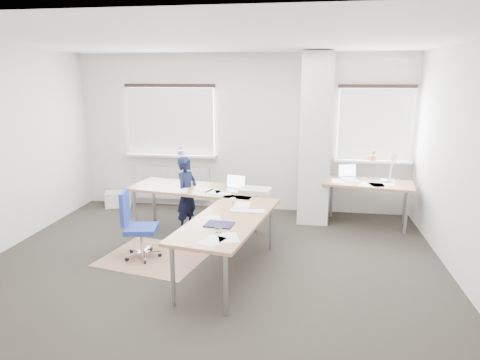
# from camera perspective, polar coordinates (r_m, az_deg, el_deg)

# --- Properties ---
(ground) EXTENTS (6.00, 6.00, 0.00)m
(ground) POSITION_cam_1_polar(r_m,az_deg,el_deg) (5.74, -3.62, -11.03)
(ground) COLOR black
(ground) RESTS_ON ground
(room_shell) EXTENTS (6.04, 5.04, 2.82)m
(room_shell) POSITION_cam_1_polar(r_m,az_deg,el_deg) (5.67, -1.09, 7.07)
(room_shell) COLOR beige
(room_shell) RESTS_ON ground
(floor_mat) EXTENTS (1.53, 1.37, 0.01)m
(floor_mat) POSITION_cam_1_polar(r_m,az_deg,el_deg) (6.03, -11.22, -10.01)
(floor_mat) COLOR #976C52
(floor_mat) RESTS_ON ground
(white_crate) EXTENTS (0.55, 0.46, 0.28)m
(white_crate) POSITION_cam_1_polar(r_m,az_deg,el_deg) (8.43, -15.92, -2.43)
(white_crate) COLOR white
(white_crate) RESTS_ON ground
(desk_main) EXTENTS (2.40, 2.98, 0.96)m
(desk_main) POSITION_cam_1_polar(r_m,az_deg,el_deg) (5.90, -3.57, -3.17)
(desk_main) COLOR brown
(desk_main) RESTS_ON ground
(desk_side) EXTENTS (1.50, 0.93, 1.22)m
(desk_side) POSITION_cam_1_polar(r_m,az_deg,el_deg) (7.25, 16.73, -0.59)
(desk_side) COLOR brown
(desk_side) RESTS_ON ground
(task_chair) EXTENTS (0.51, 0.50, 0.93)m
(task_chair) POSITION_cam_1_polar(r_m,az_deg,el_deg) (5.97, -13.27, -7.71)
(task_chair) COLOR navy
(task_chair) RESTS_ON ground
(person) EXTENTS (0.41, 0.51, 1.20)m
(person) POSITION_cam_1_polar(r_m,az_deg,el_deg) (6.73, -7.07, -1.95)
(person) COLOR black
(person) RESTS_ON ground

